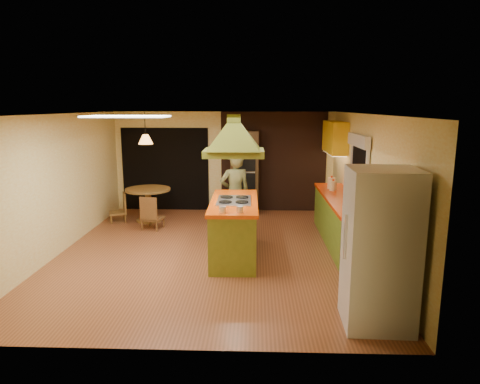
{
  "coord_description": "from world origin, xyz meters",
  "views": [
    {
      "loc": [
        0.8,
        -7.49,
        2.64
      ],
      "look_at": [
        0.53,
        -0.13,
        1.15
      ],
      "focal_mm": 32.0,
      "sensor_mm": 36.0,
      "label": 1
    }
  ],
  "objects_px": {
    "wall_oven": "(245,172)",
    "canister_large": "(331,183)",
    "refrigerator": "(380,249)",
    "kitchen_island": "(234,228)",
    "man": "(235,194)",
    "dining_table": "(148,198)"
  },
  "relations": [
    {
      "from": "wall_oven",
      "to": "canister_large",
      "type": "distance_m",
      "value": 2.4
    },
    {
      "from": "refrigerator",
      "to": "wall_oven",
      "type": "relative_size",
      "value": 0.94
    },
    {
      "from": "kitchen_island",
      "to": "canister_large",
      "type": "distance_m",
      "value": 2.63
    },
    {
      "from": "refrigerator",
      "to": "man",
      "type": "bearing_deg",
      "value": 119.09
    },
    {
      "from": "kitchen_island",
      "to": "man",
      "type": "bearing_deg",
      "value": 91.22
    },
    {
      "from": "kitchen_island",
      "to": "man",
      "type": "distance_m",
      "value": 1.41
    },
    {
      "from": "refrigerator",
      "to": "kitchen_island",
      "type": "bearing_deg",
      "value": 130.22
    },
    {
      "from": "dining_table",
      "to": "man",
      "type": "bearing_deg",
      "value": -24.56
    },
    {
      "from": "kitchen_island",
      "to": "dining_table",
      "type": "relative_size",
      "value": 1.99
    },
    {
      "from": "dining_table",
      "to": "canister_large",
      "type": "bearing_deg",
      "value": -9.02
    },
    {
      "from": "man",
      "to": "kitchen_island",
      "type": "bearing_deg",
      "value": 74.11
    },
    {
      "from": "man",
      "to": "wall_oven",
      "type": "relative_size",
      "value": 0.84
    },
    {
      "from": "refrigerator",
      "to": "canister_large",
      "type": "xyz_separation_m",
      "value": [
        0.12,
        4.02,
        0.07
      ]
    },
    {
      "from": "wall_oven",
      "to": "canister_large",
      "type": "xyz_separation_m",
      "value": [
        1.87,
        -1.51,
        0.01
      ]
    },
    {
      "from": "man",
      "to": "wall_oven",
      "type": "distance_m",
      "value": 1.82
    },
    {
      "from": "man",
      "to": "refrigerator",
      "type": "relative_size",
      "value": 0.89
    },
    {
      "from": "kitchen_island",
      "to": "canister_large",
      "type": "relative_size",
      "value": 8.72
    },
    {
      "from": "kitchen_island",
      "to": "refrigerator",
      "type": "distance_m",
      "value": 3.03
    },
    {
      "from": "refrigerator",
      "to": "wall_oven",
      "type": "bearing_deg",
      "value": 109.55
    },
    {
      "from": "kitchen_island",
      "to": "refrigerator",
      "type": "height_order",
      "value": "refrigerator"
    },
    {
      "from": "canister_large",
      "to": "dining_table",
      "type": "bearing_deg",
      "value": 170.98
    },
    {
      "from": "dining_table",
      "to": "canister_large",
      "type": "xyz_separation_m",
      "value": [
        4.08,
        -0.65,
        0.49
      ]
    }
  ]
}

